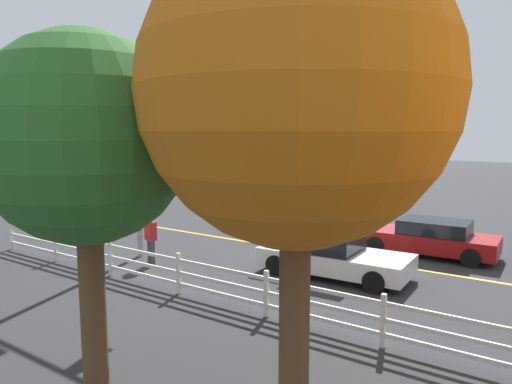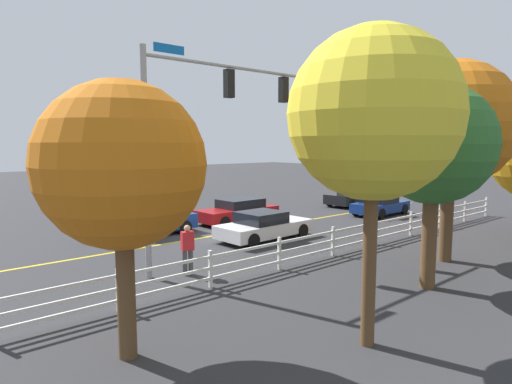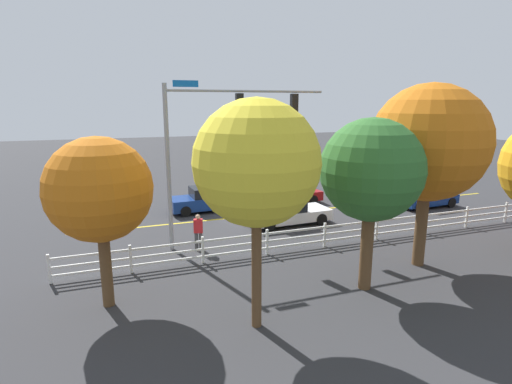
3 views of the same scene
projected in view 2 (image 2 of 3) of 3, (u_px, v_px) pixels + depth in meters
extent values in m
plane|color=#2D2D30|center=(211.00, 236.00, 20.44)|extent=(120.00, 120.00, 0.00)
cube|color=gold|center=(273.00, 226.00, 23.03)|extent=(28.00, 0.16, 0.01)
cylinder|color=gray|center=(146.00, 164.00, 13.66)|extent=(0.20, 0.20, 7.40)
cylinder|color=gray|center=(238.00, 68.00, 15.70)|extent=(7.47, 0.12, 0.12)
cube|color=#0C59B2|center=(169.00, 49.00, 13.82)|extent=(1.10, 0.03, 0.28)
cube|color=black|center=(229.00, 84.00, 15.50)|extent=(0.32, 0.28, 1.00)
sphere|color=red|center=(226.00, 75.00, 15.58)|extent=(0.17, 0.17, 0.17)
sphere|color=orange|center=(227.00, 84.00, 15.61)|extent=(0.17, 0.17, 0.17)
sphere|color=#148C19|center=(227.00, 93.00, 15.65)|extent=(0.17, 0.17, 0.17)
cube|color=black|center=(283.00, 90.00, 17.26)|extent=(0.32, 0.28, 1.00)
sphere|color=red|center=(281.00, 82.00, 17.34)|extent=(0.17, 0.17, 0.17)
sphere|color=orange|center=(281.00, 90.00, 17.38)|extent=(0.17, 0.17, 0.17)
sphere|color=#148C19|center=(281.00, 98.00, 17.41)|extent=(0.17, 0.17, 0.17)
cube|color=silver|center=(265.00, 228.00, 19.75)|extent=(4.68, 2.11, 0.57)
cube|color=black|center=(261.00, 217.00, 19.54)|extent=(1.98, 1.81, 0.51)
cylinder|color=black|center=(275.00, 225.00, 21.49)|extent=(0.65, 0.25, 0.64)
cylinder|color=black|center=(302.00, 231.00, 20.17)|extent=(0.65, 0.25, 0.64)
cylinder|color=black|center=(226.00, 234.00, 19.37)|extent=(0.65, 0.25, 0.64)
cylinder|color=black|center=(253.00, 241.00, 18.05)|extent=(0.65, 0.25, 0.64)
cube|color=navy|center=(380.00, 207.00, 26.53)|extent=(4.06, 2.02, 0.57)
cube|color=black|center=(379.00, 198.00, 26.33)|extent=(2.01, 1.74, 0.55)
cylinder|color=black|center=(380.00, 206.00, 28.09)|extent=(0.65, 0.25, 0.64)
cylinder|color=black|center=(404.00, 209.00, 26.85)|extent=(0.65, 0.25, 0.64)
cylinder|color=black|center=(356.00, 211.00, 26.24)|extent=(0.65, 0.25, 0.64)
cylinder|color=black|center=(381.00, 214.00, 25.01)|extent=(0.65, 0.25, 0.64)
cube|color=black|center=(353.00, 198.00, 30.60)|extent=(4.45, 2.14, 0.66)
cube|color=black|center=(355.00, 189.00, 30.69)|extent=(1.97, 1.81, 0.58)
cylinder|color=black|center=(351.00, 204.00, 28.97)|extent=(0.65, 0.25, 0.64)
cylinder|color=black|center=(330.00, 202.00, 30.25)|extent=(0.65, 0.25, 0.64)
cylinder|color=black|center=(375.00, 200.00, 31.01)|extent=(0.65, 0.25, 0.64)
cylinder|color=black|center=(354.00, 198.00, 32.29)|extent=(0.65, 0.25, 0.64)
cube|color=maroon|center=(237.00, 213.00, 24.01)|extent=(4.78, 2.02, 0.60)
cube|color=black|center=(240.00, 203.00, 24.11)|extent=(2.39, 1.76, 0.49)
cylinder|color=black|center=(224.00, 222.00, 22.31)|extent=(0.65, 0.24, 0.64)
cylinder|color=black|center=(204.00, 218.00, 23.60)|extent=(0.65, 0.24, 0.64)
cylinder|color=black|center=(269.00, 215.00, 24.46)|extent=(0.65, 0.24, 0.64)
cylinder|color=black|center=(249.00, 212.00, 25.75)|extent=(0.65, 0.24, 0.64)
cube|color=navy|center=(148.00, 223.00, 20.60)|extent=(4.53, 2.03, 0.70)
cube|color=black|center=(152.00, 210.00, 20.68)|extent=(2.39, 1.75, 0.59)
cylinder|color=black|center=(127.00, 236.00, 18.98)|extent=(0.65, 0.25, 0.64)
cylinder|color=black|center=(110.00, 230.00, 20.22)|extent=(0.65, 0.25, 0.64)
cylinder|color=black|center=(185.00, 227.00, 21.04)|extent=(0.65, 0.25, 0.64)
cylinder|color=black|center=(167.00, 222.00, 22.28)|extent=(0.65, 0.25, 0.64)
cylinder|color=#3F3F42|center=(191.00, 262.00, 14.40)|extent=(0.16, 0.16, 0.85)
cylinder|color=#3F3F42|center=(185.00, 263.00, 14.31)|extent=(0.16, 0.16, 0.85)
cube|color=red|center=(187.00, 241.00, 14.27)|extent=(0.45, 0.35, 0.62)
sphere|color=tan|center=(187.00, 228.00, 14.23)|extent=(0.22, 0.22, 0.22)
cube|color=white|center=(486.00, 207.00, 26.16)|extent=(0.10, 0.10, 1.15)
cube|color=white|center=(465.00, 211.00, 24.29)|extent=(0.10, 0.10, 1.15)
cube|color=white|center=(440.00, 217.00, 22.42)|extent=(0.10, 0.10, 1.15)
cube|color=white|center=(411.00, 224.00, 20.55)|extent=(0.10, 0.10, 1.15)
cube|color=white|center=(376.00, 232.00, 18.69)|extent=(0.10, 0.10, 1.15)
cube|color=white|center=(333.00, 241.00, 16.82)|extent=(0.10, 0.10, 1.15)
cube|color=white|center=(279.00, 253.00, 14.95)|extent=(0.10, 0.10, 1.15)
cube|color=white|center=(210.00, 269.00, 13.08)|extent=(0.10, 0.10, 1.15)
cube|color=white|center=(118.00, 290.00, 11.21)|extent=(0.10, 0.10, 1.15)
cube|color=white|center=(356.00, 227.00, 17.71)|extent=(26.00, 0.06, 0.09)
cube|color=white|center=(355.00, 236.00, 17.75)|extent=(26.00, 0.06, 0.09)
cube|color=white|center=(355.00, 243.00, 17.78)|extent=(26.00, 0.06, 0.09)
cylinder|color=brown|center=(447.00, 217.00, 15.96)|extent=(0.47, 0.47, 3.34)
sphere|color=#C66614|center=(451.00, 124.00, 15.59)|extent=(4.59, 4.59, 4.59)
cylinder|color=brown|center=(429.00, 239.00, 12.96)|extent=(0.45, 0.45, 3.02)
sphere|color=#2D6628|center=(433.00, 144.00, 12.65)|extent=(3.55, 3.55, 3.55)
cylinder|color=brown|center=(369.00, 264.00, 9.20)|extent=(0.30, 0.30, 3.61)
sphere|color=yellow|center=(374.00, 114.00, 8.85)|extent=(3.58, 3.58, 3.58)
cylinder|color=brown|center=(126.00, 293.00, 8.71)|extent=(0.37, 0.37, 2.69)
sphere|color=#C66614|center=(122.00, 165.00, 8.43)|extent=(3.33, 3.33, 3.33)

